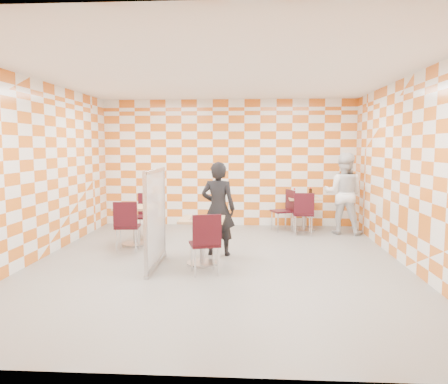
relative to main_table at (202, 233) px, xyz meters
name	(u,v)px	position (x,y,z in m)	size (l,w,h in m)	color
room_shell	(219,170)	(0.24, 0.59, 0.99)	(7.00, 7.00, 7.00)	gray
main_table	(202,233)	(0.00, 0.00, 0.00)	(0.70, 0.70, 0.75)	tan
second_table	(304,208)	(1.98, 2.98, 0.00)	(0.70, 0.70, 0.75)	tan
empty_table	(135,219)	(-1.45, 1.30, 0.00)	(0.70, 0.70, 0.75)	tan
chair_main_front	(206,239)	(0.12, -0.62, 0.04)	(0.52, 0.53, 0.92)	#380B13
chair_second_front	(303,210)	(1.89, 2.38, 0.04)	(0.42, 0.43, 0.92)	#380B13
chair_second_side	(286,207)	(1.56, 2.90, 0.04)	(0.55, 0.55, 0.92)	#380B13
chair_empty_near	(127,222)	(-1.44, 0.70, 0.04)	(0.46, 0.47, 0.92)	#380B13
chair_empty_far	(147,212)	(-1.38, 1.96, 0.04)	(0.43, 0.44, 0.92)	#380B13
partition	(155,217)	(-0.71, -0.21, 0.28)	(0.08, 1.38, 1.55)	white
man_dark	(218,209)	(0.21, 0.62, 0.31)	(0.60, 0.39, 1.64)	black
man_white	(344,193)	(2.79, 2.69, 0.37)	(0.86, 0.67, 1.76)	white
pizza_on_foil	(202,217)	(0.00, -0.02, 0.26)	(0.40, 0.40, 0.04)	silver
sport_bottle	(294,193)	(1.77, 3.09, 0.33)	(0.06, 0.06, 0.20)	white
soda_bottle	(310,193)	(2.12, 3.00, 0.34)	(0.07, 0.07, 0.23)	black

